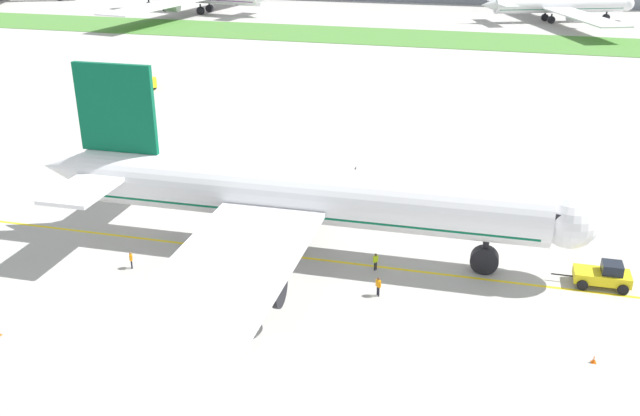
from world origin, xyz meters
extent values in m
plane|color=#ADAAA5|center=(0.00, 0.00, 0.00)|extent=(600.00, 600.00, 0.00)
cube|color=yellow|center=(0.00, 1.86, 0.00)|extent=(280.00, 0.36, 0.01)
cube|color=#4C8438|center=(0.00, 118.96, 0.05)|extent=(320.00, 24.00, 0.10)
cylinder|color=white|center=(3.12, 3.04, 5.81)|extent=(42.71, 5.44, 5.17)
cube|color=#055938|center=(3.12, 3.04, 4.91)|extent=(41.00, 5.01, 0.62)
sphere|color=white|center=(25.88, 3.19, 5.81)|extent=(4.91, 4.91, 4.91)
cone|color=white|center=(-20.55, 2.89, 6.20)|extent=(5.71, 4.43, 4.39)
cube|color=#055938|center=(-14.81, 2.93, 12.53)|extent=(7.69, 0.57, 8.27)
cube|color=white|center=(-15.69, 8.09, 6.59)|extent=(4.75, 8.30, 0.36)
cube|color=white|center=(-15.63, -2.24, 6.59)|extent=(4.75, 8.30, 0.36)
cube|color=white|center=(0.85, 24.82, 5.17)|extent=(9.63, 38.47, 0.41)
cube|color=white|center=(1.12, -18.76, 5.17)|extent=(9.63, 38.47, 0.41)
cylinder|color=#B7BABF|center=(2.18, 16.18, 3.60)|extent=(4.93, 2.87, 2.84)
cylinder|color=black|center=(4.64, 16.20, 3.60)|extent=(0.45, 2.99, 2.98)
cylinder|color=#B7BABF|center=(2.35, -10.11, 3.60)|extent=(4.93, 2.87, 2.84)
cylinder|color=black|center=(4.80, -10.09, 3.60)|extent=(0.45, 2.99, 2.98)
cylinder|color=black|center=(19.34, 3.15, 2.23)|extent=(0.54, 0.54, 2.00)
cylinder|color=black|center=(19.34, 3.15, 1.23)|extent=(2.46, 1.12, 2.45)
cylinder|color=black|center=(-0.31, 5.73, 2.23)|extent=(0.54, 0.54, 2.00)
cylinder|color=black|center=(-0.31, 5.73, 1.23)|extent=(2.46, 1.12, 2.45)
cylinder|color=black|center=(-0.28, 0.31, 2.23)|extent=(0.54, 0.54, 2.00)
cylinder|color=black|center=(-0.28, 0.31, 1.23)|extent=(2.46, 1.12, 2.45)
cube|color=black|center=(25.10, 3.18, 6.46)|extent=(1.83, 3.89, 0.93)
sphere|color=black|center=(-13.12, 5.47, 6.28)|extent=(0.36, 0.36, 0.36)
sphere|color=black|center=(-10.17, 5.49, 6.28)|extent=(0.36, 0.36, 0.36)
sphere|color=black|center=(-7.22, 5.51, 6.28)|extent=(0.36, 0.36, 0.36)
sphere|color=black|center=(-4.27, 5.53, 6.28)|extent=(0.36, 0.36, 0.36)
sphere|color=black|center=(-1.32, 5.55, 6.28)|extent=(0.36, 0.36, 0.36)
sphere|color=black|center=(1.63, 5.57, 6.28)|extent=(0.36, 0.36, 0.36)
sphere|color=black|center=(4.58, 5.58, 6.28)|extent=(0.36, 0.36, 0.36)
sphere|color=black|center=(7.53, 5.60, 6.28)|extent=(0.36, 0.36, 0.36)
sphere|color=black|center=(10.47, 5.62, 6.28)|extent=(0.36, 0.36, 0.36)
sphere|color=black|center=(13.42, 5.64, 6.28)|extent=(0.36, 0.36, 0.36)
sphere|color=black|center=(16.37, 5.66, 6.28)|extent=(0.36, 0.36, 0.36)
sphere|color=black|center=(19.32, 5.68, 6.28)|extent=(0.36, 0.36, 0.36)
cube|color=yellow|center=(29.08, 3.21, 0.89)|extent=(4.59, 2.22, 0.87)
cube|color=black|center=(29.76, 3.21, 1.77)|extent=(1.66, 1.67, 0.90)
cylinder|color=black|center=(25.89, 3.19, 0.60)|extent=(1.80, 0.13, 0.12)
cylinder|color=black|center=(27.48, 2.10, 0.45)|extent=(0.90, 0.36, 0.90)
cylinder|color=black|center=(27.47, 4.29, 0.45)|extent=(0.90, 0.36, 0.90)
cylinder|color=black|center=(30.69, 2.12, 0.45)|extent=(0.90, 0.36, 0.90)
cylinder|color=black|center=(30.67, 4.31, 0.45)|extent=(0.90, 0.36, 0.90)
cylinder|color=black|center=(-10.99, -3.80, 0.41)|extent=(0.12, 0.12, 0.82)
cylinder|color=orange|center=(-11.05, -3.67, 1.08)|extent=(0.10, 0.10, 0.52)
cylinder|color=black|center=(-10.92, -3.97, 0.41)|extent=(0.12, 0.12, 0.82)
cylinder|color=orange|center=(-10.86, -4.10, 1.08)|extent=(0.10, 0.10, 0.52)
cube|color=orange|center=(-10.95, -3.88, 1.11)|extent=(0.39, 0.49, 0.58)
sphere|color=#8C6647|center=(-10.95, -3.88, 1.52)|extent=(0.22, 0.22, 0.22)
cylinder|color=black|center=(10.01, 1.07, 0.41)|extent=(0.12, 0.12, 0.83)
cylinder|color=#BFE519|center=(9.93, 0.95, 1.09)|extent=(0.10, 0.10, 0.53)
cylinder|color=black|center=(10.13, 1.23, 0.41)|extent=(0.12, 0.12, 0.83)
cylinder|color=#BFE519|center=(10.21, 1.35, 1.09)|extent=(0.10, 0.10, 0.53)
cube|color=#BFE519|center=(10.07, 1.15, 1.12)|extent=(0.45, 0.49, 0.58)
sphere|color=brown|center=(10.07, 1.15, 1.53)|extent=(0.22, 0.22, 0.22)
cylinder|color=black|center=(11.15, -3.24, 0.43)|extent=(0.13, 0.13, 0.86)
cylinder|color=orange|center=(11.26, -3.35, 1.14)|extent=(0.10, 0.10, 0.55)
cylinder|color=black|center=(11.02, -3.09, 0.43)|extent=(0.13, 0.13, 0.86)
cylinder|color=orange|center=(10.91, -2.98, 1.14)|extent=(0.10, 0.10, 0.55)
cube|color=orange|center=(11.08, -3.17, 1.17)|extent=(0.49, 0.50, 0.61)
sphere|color=brown|center=(11.08, -3.17, 1.61)|extent=(0.23, 0.23, 0.23)
cube|color=#F2590C|center=(27.49, -8.51, 0.01)|extent=(0.36, 0.36, 0.03)
cone|color=#F2590C|center=(27.49, -8.51, 0.31)|extent=(0.28, 0.28, 0.55)
cylinder|color=white|center=(27.49, -8.51, 0.33)|extent=(0.17, 0.17, 0.06)
cube|color=yellow|center=(-42.02, 56.97, 1.76)|extent=(4.71, 3.74, 2.62)
cube|color=yellow|center=(-39.60, 55.86, 1.33)|extent=(2.36, 2.60, 1.77)
cube|color=#263347|center=(-38.91, 55.54, 1.69)|extent=(0.84, 1.71, 0.78)
cylinder|color=black|center=(-39.14, 56.85, 0.45)|extent=(0.94, 0.65, 0.90)
cylinder|color=black|center=(-40.06, 54.86, 0.45)|extent=(0.94, 0.65, 0.90)
cylinder|color=black|center=(-42.51, 58.40, 0.45)|extent=(0.94, 0.65, 0.90)
cylinder|color=black|center=(-43.43, 56.41, 0.45)|extent=(0.94, 0.65, 0.90)
cube|color=white|center=(-71.44, 123.54, 4.68)|extent=(15.35, 39.74, 0.37)
cylinder|color=#B7BABF|center=(-71.37, 132.35, 3.27)|extent=(4.79, 3.23, 2.58)
cylinder|color=black|center=(-73.57, 132.70, 3.27)|extent=(0.80, 2.73, 2.70)
cylinder|color=black|center=(-86.37, 147.86, 2.02)|extent=(0.49, 0.49, 1.81)
cylinder|color=black|center=(-86.37, 147.86, 1.11)|extent=(2.35, 1.33, 2.22)
cylinder|color=black|center=(-67.19, 142.37, 2.02)|extent=(0.49, 0.49, 1.81)
cylinder|color=black|center=(-67.19, 142.37, 1.11)|extent=(2.35, 1.33, 2.22)
cylinder|color=black|center=(-66.43, 147.22, 2.02)|extent=(0.49, 0.49, 1.81)
cylinder|color=black|center=(-66.43, 147.22, 1.11)|extent=(2.35, 1.33, 2.22)
cylinder|color=white|center=(32.77, 153.62, 4.53)|extent=(35.15, 16.89, 4.03)
cube|color=#055938|center=(32.77, 153.62, 3.83)|extent=(33.68, 16.06, 0.48)
sphere|color=white|center=(50.65, 160.59, 4.53)|extent=(3.83, 3.83, 3.83)
cone|color=white|center=(14.24, 146.39, 4.83)|extent=(5.37, 4.80, 3.42)
cube|color=white|center=(16.49, 151.59, 5.13)|extent=(6.05, 7.45, 0.28)
cube|color=white|center=(19.41, 144.09, 5.13)|extent=(6.05, 7.45, 0.28)
cube|color=white|center=(37.73, 135.93, 4.03)|extent=(19.23, 33.21, 0.32)
cylinder|color=#B7BABF|center=(28.12, 163.57, 2.81)|extent=(4.37, 3.45, 2.21)
cylinder|color=black|center=(29.90, 164.26, 2.81)|extent=(1.15, 2.29, 2.33)
cylinder|color=#B7BABF|center=(36.08, 143.14, 2.81)|extent=(4.37, 3.45, 2.21)
cylinder|color=black|center=(37.86, 143.84, 2.81)|extent=(1.15, 2.29, 2.33)
cylinder|color=black|center=(45.57, 158.61, 1.74)|extent=(0.42, 0.42, 1.56)
cylinder|color=black|center=(45.57, 158.61, 0.96)|extent=(2.09, 1.50, 1.91)
cylinder|color=black|center=(29.31, 154.54, 1.74)|extent=(0.42, 0.42, 1.56)
cylinder|color=black|center=(29.31, 154.54, 0.96)|extent=(2.09, 1.50, 1.91)
cylinder|color=black|center=(30.85, 150.60, 1.74)|extent=(0.42, 0.42, 1.56)
cylinder|color=black|center=(30.85, 150.60, 0.96)|extent=(2.09, 1.50, 1.91)
camera|label=1|loc=(19.12, -53.59, 29.86)|focal=39.74mm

